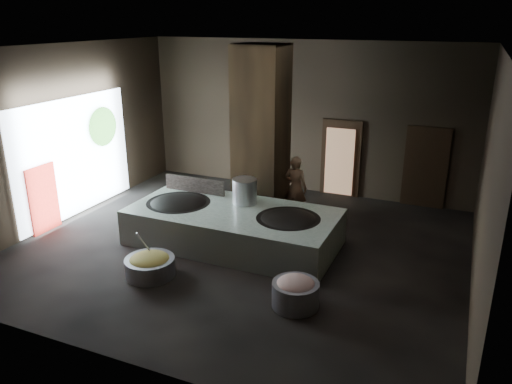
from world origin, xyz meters
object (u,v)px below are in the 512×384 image
at_px(wok_left, 179,206).
at_px(stock_pot, 245,192).
at_px(veg_basin, 150,267).
at_px(meat_basin, 295,294).
at_px(cook, 295,188).
at_px(wok_right, 288,222).
at_px(hearth_platform, 233,227).

xyz_separation_m(wok_left, stock_pot, (1.50, 0.60, 0.38)).
xyz_separation_m(stock_pot, veg_basin, (-0.97, -2.64, -0.94)).
bearing_deg(meat_basin, cook, 109.23).
bearing_deg(cook, wok_right, 108.65).
distance_m(veg_basin, meat_basin, 3.17).
distance_m(wok_right, veg_basin, 3.17).
distance_m(wok_left, cook, 3.09).
xyz_separation_m(wok_left, wok_right, (2.80, 0.10, 0.00)).
xyz_separation_m(hearth_platform, stock_pot, (0.05, 0.55, 0.71)).
xyz_separation_m(hearth_platform, cook, (0.84, 2.02, 0.44)).
xyz_separation_m(wok_right, cook, (-0.51, 1.97, 0.11)).
distance_m(wok_left, veg_basin, 2.18).
relative_size(hearth_platform, stock_pot, 7.67).
distance_m(cook, veg_basin, 4.53).
bearing_deg(wok_right, stock_pot, 158.96).
height_order(cook, veg_basin, cook).
xyz_separation_m(wok_right, stock_pot, (-1.30, 0.50, 0.38)).
bearing_deg(hearth_platform, wok_left, -177.67).
bearing_deg(cook, stock_pot, 65.99).
relative_size(wok_left, wok_right, 1.07).
relative_size(wok_right, veg_basin, 1.37).
height_order(wok_left, stock_pot, stock_pot).
relative_size(wok_left, veg_basin, 1.48).
distance_m(wok_left, meat_basin, 4.21).
bearing_deg(veg_basin, wok_right, 43.37).
xyz_separation_m(wok_right, meat_basin, (0.90, -2.06, -0.51)).
height_order(stock_pot, veg_basin, stock_pot).
xyz_separation_m(hearth_platform, wok_right, (1.35, 0.05, 0.33)).
distance_m(wok_left, wok_right, 2.80).
distance_m(wok_right, cook, 2.04).
xyz_separation_m(wok_right, veg_basin, (-2.27, -2.14, -0.56)).
bearing_deg(meat_basin, stock_pot, 130.65).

